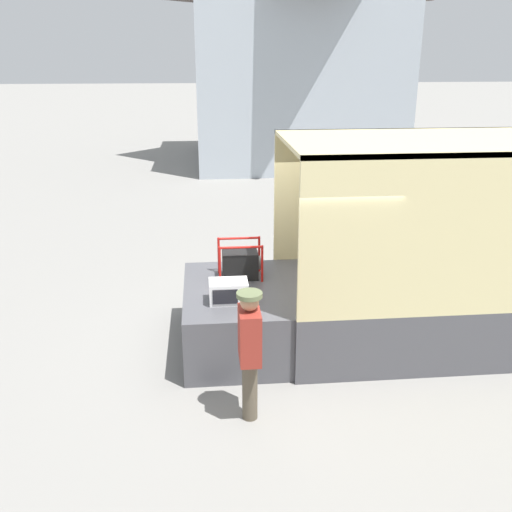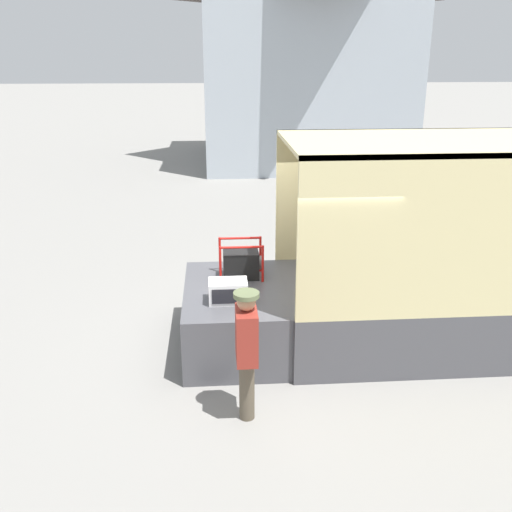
# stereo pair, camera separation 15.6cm
# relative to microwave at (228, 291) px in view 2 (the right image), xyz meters

# --- Properties ---
(ground_plane) EXTENTS (160.00, 160.00, 0.00)m
(ground_plane) POSITION_rel_microwave_xyz_m (0.82, 0.46, -1.05)
(ground_plane) COLOR gray
(tailgate_deck) EXTENTS (1.44, 2.24, 0.91)m
(tailgate_deck) POSITION_rel_microwave_xyz_m (0.10, 0.46, -0.60)
(tailgate_deck) COLOR #4C4C51
(tailgate_deck) RESTS_ON ground
(microwave) EXTENTS (0.52, 0.37, 0.30)m
(microwave) POSITION_rel_microwave_xyz_m (0.00, 0.00, 0.00)
(microwave) COLOR white
(microwave) RESTS_ON tailgate_deck
(portable_generator) EXTENTS (0.65, 0.47, 0.56)m
(portable_generator) POSITION_rel_microwave_xyz_m (0.24, 0.88, 0.06)
(portable_generator) COLOR black
(portable_generator) RESTS_ON tailgate_deck
(worker_person) EXTENTS (0.29, 0.44, 1.61)m
(worker_person) POSITION_rel_microwave_xyz_m (0.17, -1.36, -0.07)
(worker_person) COLOR brown
(worker_person) RESTS_ON ground
(house_backdrop) EXTENTS (7.81, 7.99, 8.10)m
(house_backdrop) POSITION_rel_microwave_xyz_m (3.33, 16.12, 3.08)
(house_backdrop) COLOR #A8B2BC
(house_backdrop) RESTS_ON ground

